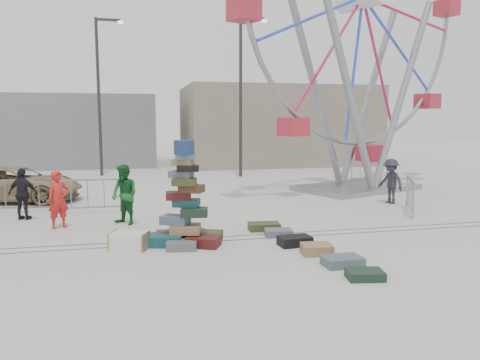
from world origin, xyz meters
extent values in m
plane|color=#9E9E99|center=(0.00, 0.00, 0.00)|extent=(90.00, 90.00, 0.00)
cube|color=#47443F|center=(0.00, 0.60, 0.00)|extent=(40.00, 0.04, 0.01)
cube|color=#47443F|center=(0.00, 1.00, 0.00)|extent=(40.00, 0.04, 0.01)
cube|color=gray|center=(7.00, 20.00, 2.50)|extent=(12.00, 8.00, 5.00)
cube|color=gray|center=(-6.00, 22.00, 2.20)|extent=(10.00, 8.00, 4.40)
cylinder|color=#2D2D30|center=(3.00, 13.00, 4.00)|extent=(0.16, 0.16, 8.00)
cube|color=#2D2D30|center=(3.60, 13.00, 7.90)|extent=(1.20, 0.15, 0.12)
cube|color=silver|center=(4.20, 13.00, 7.80)|extent=(0.25, 0.25, 0.12)
cylinder|color=#2D2D30|center=(-4.00, 15.00, 4.00)|extent=(0.16, 0.16, 8.00)
cube|color=#2D2D30|center=(-3.40, 15.00, 7.90)|extent=(1.20, 0.15, 0.12)
cube|color=silver|center=(-2.80, 15.00, 7.80)|extent=(0.25, 0.25, 0.12)
cube|color=#1B4D53|center=(-1.68, 0.50, 0.13)|extent=(0.91, 0.74, 0.26)
cube|color=#531616|center=(-0.82, 0.22, 0.12)|extent=(0.90, 0.80, 0.24)
cube|color=#4D2F18|center=(-1.52, 0.97, 0.11)|extent=(0.75, 0.55, 0.22)
cube|color=#3C4221|center=(-0.67, 0.69, 0.12)|extent=(0.85, 0.73, 0.24)
cube|color=slate|center=(-1.34, 0.07, 0.10)|extent=(0.74, 0.56, 0.20)
cube|color=black|center=(-1.03, 1.02, 0.11)|extent=(0.79, 0.68, 0.22)
cube|color=#98754D|center=(-1.20, 0.50, 0.37)|extent=(0.79, 0.62, 0.22)
cube|color=#4D636E|center=(-1.43, 0.61, 0.58)|extent=(0.77, 0.69, 0.20)
cube|color=#1B3121|center=(-1.00, 0.41, 0.78)|extent=(0.69, 0.53, 0.20)
cube|color=#1B4D53|center=(-1.16, 0.64, 0.97)|extent=(0.70, 0.59, 0.18)
cube|color=#531616|center=(-1.34, 0.65, 1.15)|extent=(0.61, 0.44, 0.18)
cube|color=#4D2F18|center=(-1.05, 0.50, 1.33)|extent=(0.66, 0.59, 0.18)
cube|color=#3C4221|center=(-1.22, 0.45, 1.50)|extent=(0.63, 0.49, 0.16)
cube|color=slate|center=(-1.27, 0.61, 1.66)|extent=(0.63, 0.57, 0.16)
cube|color=black|center=(-1.13, 0.48, 1.81)|extent=(0.55, 0.42, 0.14)
cube|color=#98754D|center=(-1.24, 0.56, 1.95)|extent=(0.57, 0.48, 0.14)
cube|color=#4D636E|center=(-1.18, 0.46, 2.08)|extent=(0.50, 0.36, 0.12)
cylinder|color=navy|center=(-1.20, 0.50, 2.30)|extent=(0.48, 0.48, 0.32)
cube|color=gray|center=(6.73, 7.51, 0.10)|extent=(5.59, 4.50, 0.19)
cylinder|color=gray|center=(5.61, 6.13, 3.89)|extent=(3.25, 1.52, 7.88)
cylinder|color=gray|center=(8.50, 7.28, 3.89)|extent=(3.25, 1.52, 7.88)
cylinder|color=gray|center=(4.96, 7.75, 3.89)|extent=(3.25, 1.52, 7.88)
cylinder|color=gray|center=(7.85, 8.90, 3.89)|extent=(3.25, 1.52, 7.88)
cube|color=#AD2534|center=(6.73, 7.51, 1.46)|extent=(1.14, 1.14, 0.68)
cube|color=silver|center=(-2.50, 0.35, 0.19)|extent=(0.95, 0.76, 0.39)
cube|color=#3C4221|center=(0.99, 1.46, 0.10)|extent=(0.86, 0.57, 0.19)
cube|color=slate|center=(1.17, 0.76, 0.09)|extent=(0.74, 0.56, 0.18)
cube|color=black|center=(1.27, -0.18, 0.11)|extent=(0.79, 0.54, 0.22)
cube|color=#98754D|center=(1.51, -0.95, 0.11)|extent=(0.72, 0.60, 0.22)
cube|color=#4D636E|center=(1.71, -1.84, 0.10)|extent=(0.80, 0.54, 0.19)
cube|color=#1B3121|center=(1.77, -2.66, 0.08)|extent=(0.74, 0.57, 0.17)
imported|color=red|center=(-4.36, 2.93, 0.78)|extent=(0.68, 0.61, 1.57)
imported|color=#165A24|center=(-2.62, 2.99, 0.84)|extent=(1.02, 1.04, 1.69)
imported|color=black|center=(-5.53, 4.28, 0.76)|extent=(0.96, 0.64, 1.52)
imported|color=#24222E|center=(6.38, 4.30, 0.78)|extent=(0.86, 1.14, 1.57)
imported|color=#937E5E|center=(-6.49, 7.63, 0.62)|extent=(4.79, 2.86, 1.25)
camera|label=1|loc=(-2.34, -10.28, 2.94)|focal=35.00mm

